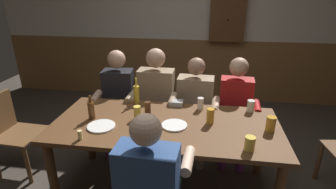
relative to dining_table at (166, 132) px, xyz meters
name	(u,v)px	position (x,y,z in m)	size (l,w,h in m)	color
ground_plane	(167,185)	(0.00, 0.05, -0.66)	(8.00, 8.00, 0.00)	#423A33
back_wall_wainscot	(187,69)	(0.00, 2.51, -0.13)	(6.66, 0.12, 1.07)	brown
dining_table	(166,132)	(0.00, 0.00, 0.00)	(2.07, 0.94, 0.75)	brown
person_0	(118,97)	(-0.69, 0.71, 0.02)	(0.52, 0.56, 1.23)	black
person_1	(155,97)	(-0.23, 0.71, 0.04)	(0.56, 0.51, 1.27)	#997F60
person_2	(194,104)	(0.23, 0.69, -0.01)	(0.56, 0.55, 1.18)	#997F60
person_3	(235,107)	(0.69, 0.68, -0.01)	(0.52, 0.54, 1.20)	#AD1919
person_4	(151,181)	(0.00, -0.70, 0.01)	(0.56, 0.53, 1.22)	#2D4C84
chair_empty_far_end	(12,131)	(-1.67, 0.09, -0.19)	(0.46, 0.46, 0.88)	brown
table_candle	(80,135)	(-0.65, -0.38, 0.13)	(0.04, 0.04, 0.08)	#F9E08C
condiment_caddy	(176,103)	(0.05, 0.41, 0.12)	(0.14, 0.10, 0.05)	#B2B7BC
plate_0	(101,126)	(-0.56, -0.16, 0.10)	(0.25, 0.25, 0.01)	white
plate_1	(174,125)	(0.09, -0.04, 0.10)	(0.23, 0.23, 0.01)	white
bottle_0	(141,131)	(-0.15, -0.34, 0.19)	(0.06, 0.06, 0.23)	#195923
bottle_1	(91,110)	(-0.70, -0.01, 0.18)	(0.06, 0.06, 0.23)	#593314
bottle_2	(137,94)	(-0.37, 0.41, 0.19)	(0.06, 0.06, 0.28)	gold
pint_glass_0	(251,106)	(0.80, 0.37, 0.15)	(0.07, 0.07, 0.12)	white
pint_glass_1	(200,104)	(0.30, 0.34, 0.15)	(0.06, 0.06, 0.13)	white
pint_glass_2	(137,112)	(-0.28, 0.05, 0.16)	(0.07, 0.07, 0.13)	#E5C64C
pint_glass_3	(250,143)	(0.70, -0.33, 0.15)	(0.08, 0.08, 0.11)	#E5C64C
pint_glass_4	(148,108)	(-0.20, 0.15, 0.16)	(0.06, 0.06, 0.13)	#4C2D19
pint_glass_5	(210,116)	(0.40, 0.06, 0.16)	(0.07, 0.07, 0.14)	gold
pint_glass_6	(271,124)	(0.92, 0.00, 0.16)	(0.08, 0.08, 0.13)	gold
pint_glass_7	(148,128)	(-0.11, -0.24, 0.16)	(0.08, 0.08, 0.14)	gold
wall_dart_cabinet	(227,19)	(0.64, 2.38, 0.76)	(0.56, 0.15, 0.70)	brown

